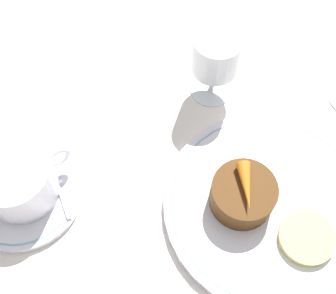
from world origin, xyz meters
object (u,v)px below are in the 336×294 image
(dessert_cake, at_px, (243,195))
(dinner_plate, at_px, (267,205))
(coffee_cup, at_px, (17,179))
(wine_glass, at_px, (216,57))

(dessert_cake, bearing_deg, dinner_plate, -39.55)
(coffee_cup, height_order, dessert_cake, coffee_cup)
(coffee_cup, xyz_separation_m, dessert_cake, (0.23, -0.16, -0.01))
(coffee_cup, relative_size, dessert_cake, 1.49)
(wine_glass, xyz_separation_m, dessert_cake, (-0.07, -0.17, -0.04))
(coffee_cup, bearing_deg, dessert_cake, -35.42)
(dinner_plate, relative_size, dessert_cake, 3.29)
(dinner_plate, relative_size, coffee_cup, 2.21)
(wine_glass, bearing_deg, coffee_cup, -179.08)
(dinner_plate, xyz_separation_m, coffee_cup, (-0.26, 0.19, 0.04))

